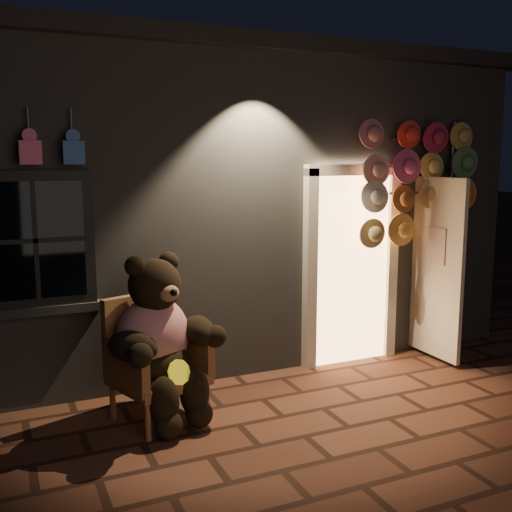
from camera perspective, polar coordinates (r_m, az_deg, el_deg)
ground at (r=5.14m, az=4.73°, el=-16.74°), size 60.00×60.00×0.00m
shop_building at (r=8.35m, az=-8.45°, el=5.64°), size 7.30×5.95×3.51m
wicker_armchair at (r=5.36m, az=-9.79°, el=-9.54°), size 0.89×0.86×1.07m
teddy_bear at (r=5.19m, az=-9.17°, el=-7.89°), size 1.00×0.93×1.45m
hat_rack at (r=6.84m, az=15.05°, el=7.29°), size 1.61×0.22×2.68m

